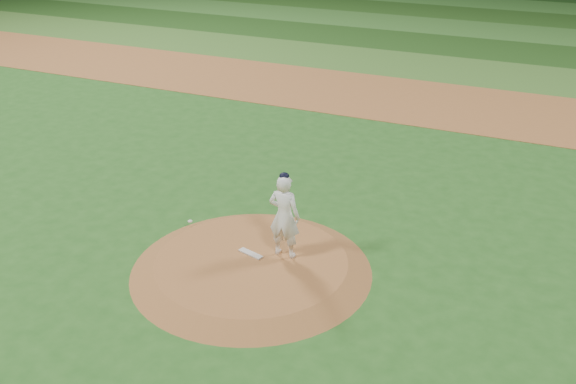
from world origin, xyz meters
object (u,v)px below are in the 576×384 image
at_px(pitcher_on_mound, 284,216).
at_px(pitching_rubber, 251,253).
at_px(pitchers_mound, 251,265).
at_px(rosin_bag, 190,221).

bearing_deg(pitcher_on_mound, pitching_rubber, -157.45).
distance_m(pitchers_mound, rosin_bag, 2.45).
bearing_deg(pitching_rubber, pitchers_mound, -43.87).
height_order(pitchers_mound, pitcher_on_mound, pitcher_on_mound).
height_order(rosin_bag, pitcher_on_mound, pitcher_on_mound).
bearing_deg(pitchers_mound, rosin_bag, 156.92).
bearing_deg(pitchers_mound, pitcher_on_mound, 42.65).
distance_m(pitching_rubber, rosin_bag, 2.23).
relative_size(pitchers_mound, pitcher_on_mound, 2.65).
xyz_separation_m(pitchers_mound, pitcher_on_mound, (0.58, 0.54, 1.14)).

